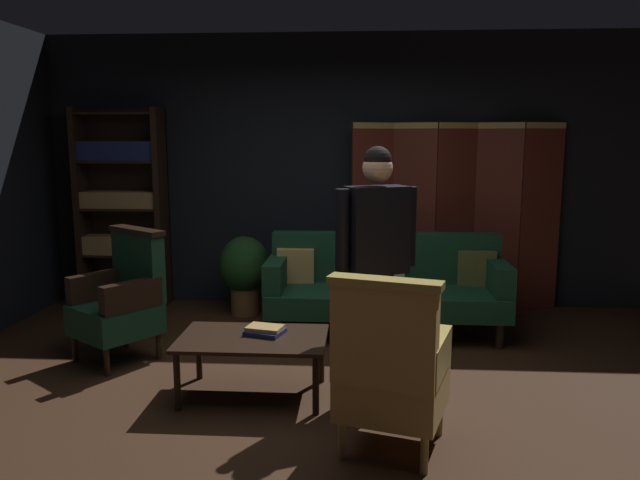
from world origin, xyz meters
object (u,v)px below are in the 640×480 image
(coffee_table, at_px, (253,343))
(book_navy_cloth, at_px, (265,332))
(armchair_wing_left, at_px, (122,299))
(velvet_couch, at_px, (385,283))
(book_tan_leather, at_px, (265,328))
(folding_screen, at_px, (455,214))
(potted_plant, at_px, (244,270))
(bookshelf, at_px, (122,204))
(armchair_gilt_accent, at_px, (391,369))
(standing_figure, at_px, (376,248))

(coffee_table, xyz_separation_m, book_navy_cloth, (0.07, 0.06, 0.06))
(coffee_table, height_order, armchair_wing_left, armchair_wing_left)
(velvet_couch, distance_m, book_tan_leather, 1.68)
(book_tan_leather, bearing_deg, armchair_wing_left, 154.55)
(folding_screen, xyz_separation_m, potted_plant, (-2.11, -0.33, -0.53))
(bookshelf, bearing_deg, folding_screen, 1.02)
(book_navy_cloth, bearing_deg, armchair_gilt_accent, -43.34)
(velvet_couch, xyz_separation_m, coffee_table, (-0.95, -1.50, -0.08))
(potted_plant, bearing_deg, folding_screen, 9.00)
(bookshelf, distance_m, standing_figure, 3.36)
(velvet_couch, xyz_separation_m, standing_figure, (-0.12, -1.41, 0.57))
(bookshelf, relative_size, velvet_couch, 0.97)
(velvet_couch, bearing_deg, book_navy_cloth, -121.42)
(bookshelf, distance_m, armchair_wing_left, 1.79)
(standing_figure, height_order, book_navy_cloth, standing_figure)
(bookshelf, distance_m, book_navy_cloth, 2.91)
(folding_screen, relative_size, armchair_gilt_accent, 2.03)
(standing_figure, bearing_deg, velvet_couch, 85.09)
(armchair_gilt_accent, height_order, potted_plant, armchair_gilt_accent)
(standing_figure, bearing_deg, book_navy_cloth, -178.03)
(armchair_gilt_accent, bearing_deg, coffee_table, 141.52)
(folding_screen, distance_m, book_navy_cloth, 2.81)
(folding_screen, bearing_deg, bookshelf, -178.98)
(folding_screen, bearing_deg, book_navy_cloth, -125.61)
(coffee_table, height_order, armchair_gilt_accent, armchair_gilt_accent)
(velvet_couch, height_order, armchair_wing_left, armchair_wing_left)
(folding_screen, relative_size, velvet_couch, 1.00)
(book_tan_leather, bearing_deg, armchair_gilt_accent, -43.34)
(book_navy_cloth, bearing_deg, coffee_table, -139.16)
(velvet_couch, bearing_deg, armchair_wing_left, -158.12)
(armchair_gilt_accent, relative_size, book_navy_cloth, 4.23)
(folding_screen, height_order, bookshelf, bookshelf)
(standing_figure, distance_m, book_tan_leather, 0.94)
(book_tan_leather, bearing_deg, book_navy_cloth, -90.00)
(folding_screen, relative_size, book_tan_leather, 8.86)
(coffee_table, bearing_deg, book_tan_leather, 40.84)
(coffee_table, distance_m, book_tan_leather, 0.13)
(coffee_table, distance_m, armchair_wing_left, 1.34)
(armchair_gilt_accent, bearing_deg, potted_plant, 116.34)
(bookshelf, xyz_separation_m, book_navy_cloth, (1.82, -2.18, -0.63))
(bookshelf, relative_size, book_navy_cloth, 8.34)
(bookshelf, xyz_separation_m, potted_plant, (1.32, -0.27, -0.61))
(standing_figure, bearing_deg, book_tan_leather, -178.03)
(armchair_gilt_accent, xyz_separation_m, potted_plant, (-1.33, 2.68, -0.03))
(standing_figure, relative_size, potted_plant, 2.15)
(bookshelf, relative_size, book_tan_leather, 8.59)
(standing_figure, bearing_deg, folding_screen, 69.06)
(armchair_gilt_accent, bearing_deg, bookshelf, 131.85)
(armchair_wing_left, bearing_deg, book_tan_leather, -25.45)
(coffee_table, bearing_deg, armchair_wing_left, 150.69)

